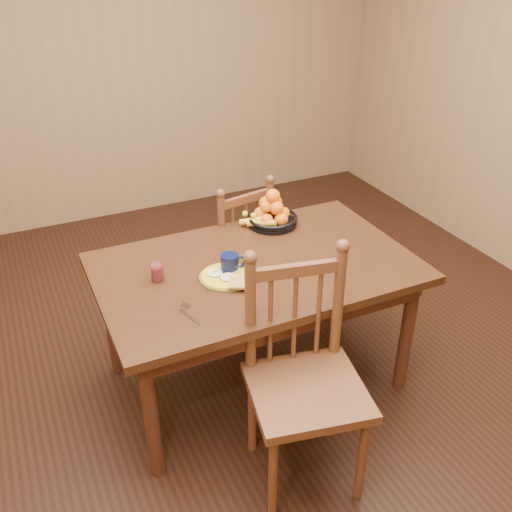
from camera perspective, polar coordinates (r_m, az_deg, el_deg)
name	(u,v)px	position (r m, az deg, el deg)	size (l,w,h in m)	color
room	(256,152)	(2.65, 0.00, 10.39)	(4.52, 5.02, 2.72)	black
dining_table	(256,279)	(2.94, 0.00, -2.28)	(1.60, 1.00, 0.75)	black
chair_far	(234,250)	(3.63, -2.26, 0.60)	(0.50, 0.49, 0.95)	#4B2A16
chair_near	(304,380)	(2.55, 4.82, -12.27)	(0.57, 0.55, 1.08)	#4B2A16
breakfast_plate	(227,276)	(2.78, -2.93, -2.05)	(0.26, 0.30, 0.04)	#59601E
fork	(188,312)	(2.56, -6.78, -5.63)	(0.06, 0.18, 0.00)	silver
spoon	(204,281)	(2.77, -5.18, -2.51)	(0.07, 0.15, 0.01)	silver
coffee_mug	(231,264)	(2.81, -2.56, -0.76)	(0.13, 0.09, 0.10)	black
juice_glass	(157,273)	(2.79, -9.87, -1.67)	(0.06, 0.06, 0.09)	silver
fruit_bowl	(272,214)	(3.27, 1.56, 4.22)	(0.32, 0.29, 0.22)	black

